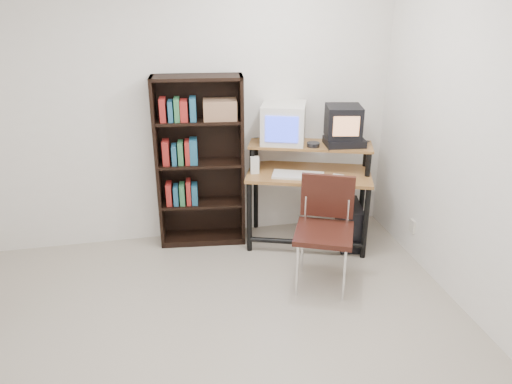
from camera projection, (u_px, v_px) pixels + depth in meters
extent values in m
cube|color=#B2A694|center=(218.00, 371.00, 3.35)|extent=(4.00, 4.00, 0.01)
cube|color=white|center=(185.00, 109.00, 4.63)|extent=(4.00, 0.01, 2.60)
cube|color=olive|center=(309.00, 174.00, 4.71)|extent=(1.28, 0.92, 0.03)
cube|color=olive|center=(310.00, 145.00, 4.72)|extent=(1.21, 0.70, 0.02)
cylinder|color=black|center=(249.00, 217.00, 4.68)|extent=(0.05, 0.05, 0.72)
cylinder|color=black|center=(366.00, 223.00, 4.56)|extent=(0.05, 0.05, 0.72)
cylinder|color=black|center=(256.00, 184.00, 5.08)|extent=(0.05, 0.05, 0.98)
cylinder|color=black|center=(363.00, 189.00, 4.96)|extent=(0.05, 0.05, 0.98)
cylinder|color=black|center=(306.00, 242.00, 4.72)|extent=(1.03, 0.39, 0.05)
cube|color=silver|center=(284.00, 123.00, 4.71)|extent=(0.51, 0.51, 0.38)
cube|color=blue|center=(282.00, 129.00, 4.52)|extent=(0.29, 0.11, 0.24)
cube|color=black|center=(344.00, 142.00, 4.66)|extent=(0.38, 0.29, 0.08)
cube|color=black|center=(343.00, 122.00, 4.61)|extent=(0.37, 0.36, 0.30)
cube|color=tan|center=(346.00, 126.00, 4.47)|extent=(0.23, 0.06, 0.18)
cylinder|color=#26262B|center=(313.00, 145.00, 4.62)|extent=(0.13, 0.13, 0.05)
cube|color=silver|center=(298.00, 176.00, 4.61)|extent=(0.51, 0.36, 0.03)
cube|color=black|center=(339.00, 179.00, 4.58)|extent=(0.25, 0.22, 0.01)
cube|color=white|center=(338.00, 177.00, 4.58)|extent=(0.12, 0.10, 0.03)
cube|color=silver|center=(255.00, 166.00, 4.67)|extent=(0.09, 0.08, 0.17)
cube|color=black|center=(349.00, 224.00, 4.87)|extent=(0.29, 0.48, 0.42)
cube|color=black|center=(324.00, 233.00, 4.08)|extent=(0.61, 0.61, 0.04)
cube|color=black|center=(328.00, 196.00, 4.17)|extent=(0.42, 0.21, 0.38)
cylinder|color=silver|center=(297.00, 270.00, 4.05)|extent=(0.02, 0.02, 0.48)
cylinder|color=silver|center=(344.00, 275.00, 3.98)|extent=(0.02, 0.02, 0.48)
cylinder|color=silver|center=(303.00, 248.00, 4.38)|extent=(0.02, 0.02, 0.48)
cylinder|color=silver|center=(346.00, 252.00, 4.31)|extent=(0.02, 0.02, 0.48)
cube|color=black|center=(158.00, 165.00, 4.66)|extent=(0.06, 0.27, 1.64)
cube|color=black|center=(242.00, 162.00, 4.72)|extent=(0.06, 0.27, 1.64)
cube|color=black|center=(200.00, 159.00, 4.81)|extent=(0.82, 0.11, 1.64)
cube|color=black|center=(196.00, 77.00, 4.37)|extent=(0.84, 0.36, 0.03)
cube|color=black|center=(204.00, 237.00, 5.00)|extent=(0.84, 0.36, 0.06)
cube|color=black|center=(202.00, 203.00, 4.85)|extent=(0.78, 0.33, 0.03)
cube|color=black|center=(200.00, 163.00, 4.69)|extent=(0.78, 0.33, 0.02)
cube|color=black|center=(198.00, 121.00, 4.53)|extent=(0.78, 0.33, 0.02)
cube|color=#8B6346|center=(220.00, 109.00, 4.51)|extent=(0.32, 0.23, 0.18)
cube|color=beige|center=(412.00, 226.00, 4.63)|extent=(0.02, 0.08, 0.12)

